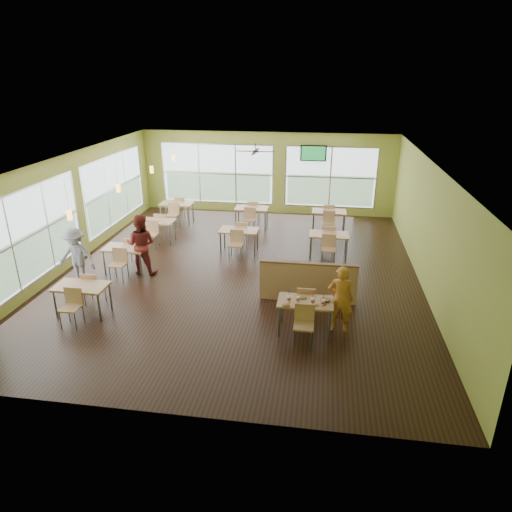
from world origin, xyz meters
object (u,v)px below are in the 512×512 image
man_plaid (340,299)px  food_basket (325,300)px  half_wall_divider (308,282)px  main_table (305,306)px

man_plaid → food_basket: size_ratio=6.92×
half_wall_divider → main_table: bearing=-90.0°
main_table → half_wall_divider: bearing=90.0°
man_plaid → half_wall_divider: bearing=-56.0°
main_table → food_basket: size_ratio=6.81×
main_table → half_wall_divider: size_ratio=0.63×
main_table → half_wall_divider: 1.45m
main_table → man_plaid: (0.75, 0.15, 0.14)m
man_plaid → main_table: bearing=15.5°
main_table → man_plaid: man_plaid is taller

